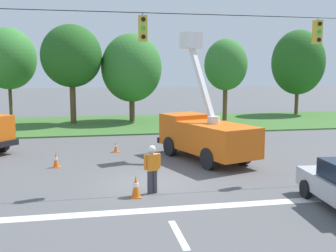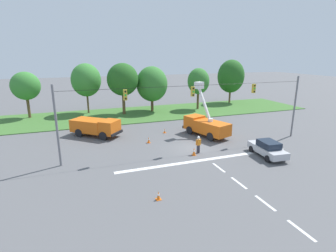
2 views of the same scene
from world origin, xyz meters
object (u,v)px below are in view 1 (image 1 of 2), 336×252
tree_east (132,68)px  traffic_cone_foreground_left (136,186)px  tree_far_east (226,65)px  tree_centre (71,56)px  utility_truck_bucket_lift (205,133)px  tree_west (8,59)px  tree_east_end (298,62)px  traffic_cone_mid_right (116,147)px  road_worker (152,166)px  traffic_cone_mid_left (56,160)px

tree_east → traffic_cone_foreground_left: 21.60m
tree_far_east → traffic_cone_foreground_left: 22.99m
tree_centre → utility_truck_bucket_lift: bearing=-64.7°
tree_west → utility_truck_bucket_lift: tree_west is taller
tree_far_east → tree_east: bearing=173.2°
tree_east_end → utility_truck_bucket_lift: tree_east_end is taller
tree_centre → traffic_cone_mid_right: size_ratio=14.07×
tree_west → tree_east: size_ratio=1.07×
road_worker → traffic_cone_mid_right: size_ratio=3.00×
tree_west → traffic_cone_mid_right: (8.31, -15.04, -5.27)m
tree_east → road_worker: (-1.31, -20.68, -3.74)m
traffic_cone_foreground_left → tree_west: bearing=110.2°
tree_east_end → traffic_cone_mid_left: bearing=-140.1°
traffic_cone_mid_right → utility_truck_bucket_lift: bearing=-33.0°
tree_west → traffic_cone_foreground_left: 25.25m
road_worker → traffic_cone_mid_left: size_ratio=2.53×
tree_centre → traffic_cone_mid_right: 13.72m
tree_east_end → traffic_cone_mid_right: 25.40m
tree_east_end → traffic_cone_mid_right: tree_east_end is taller
traffic_cone_mid_right → tree_centre: bearing=103.0°
tree_east → traffic_cone_mid_right: (-2.18, -12.91, -4.47)m
tree_far_east → tree_west: bearing=170.6°
tree_east → utility_truck_bucket_lift: size_ratio=1.19×
tree_east_end → utility_truck_bucket_lift: size_ratio=1.34×
tree_east_end → traffic_cone_mid_right: size_ratio=14.64×
tree_far_east → utility_truck_bucket_lift: 16.35m
traffic_cone_mid_left → traffic_cone_mid_right: 4.23m
tree_far_east → traffic_cone_mid_right: (-10.41, -11.93, -4.74)m
tree_east_end → traffic_cone_mid_left: tree_east_end is taller
tree_east → road_worker: 21.06m
tree_east → utility_truck_bucket_lift: 16.18m
traffic_cone_mid_left → tree_east: bearing=72.2°
tree_far_east → traffic_cone_foreground_left: tree_far_east is taller
tree_far_east → traffic_cone_foreground_left: bearing=-116.9°
road_worker → tree_west: bearing=111.9°
traffic_cone_mid_right → road_worker: bearing=-83.6°
tree_east → tree_far_east: bearing=-6.8°
tree_west → road_worker: (9.18, -22.81, -4.55)m
tree_west → tree_centre: tree_centre is taller
tree_east_end → tree_west: bearing=-178.8°
traffic_cone_foreground_left → traffic_cone_mid_left: (-3.16, 5.12, -0.06)m
tree_west → tree_centre: bearing=-26.7°
tree_centre → traffic_cone_mid_right: bearing=-77.0°
tree_east → traffic_cone_foreground_left: bearing=-95.3°
tree_far_east → traffic_cone_mid_right: bearing=-131.1°
traffic_cone_mid_left → tree_centre: bearing=89.6°
tree_far_east → road_worker: bearing=-115.8°
traffic_cone_mid_left → tree_east_end: bearing=39.9°
traffic_cone_mid_right → traffic_cone_mid_left: bearing=-134.0°
tree_east → traffic_cone_mid_left: 17.32m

